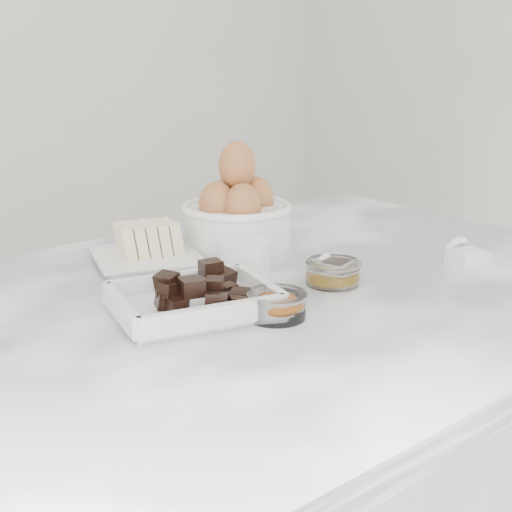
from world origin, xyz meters
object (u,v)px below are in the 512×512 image
at_px(chocolate_dish, 193,296).
at_px(vanilla_spoon, 332,271).
at_px(zest_bowl, 276,304).
at_px(salt_spoon, 465,254).
at_px(butter_plate, 144,248).
at_px(egg_bowl, 237,214).
at_px(honey_bowl, 333,272).
at_px(sugar_ramekin, 246,255).

relative_size(chocolate_dish, vanilla_spoon, 3.14).
distance_m(zest_bowl, vanilla_spoon, 0.18).
bearing_deg(salt_spoon, butter_plate, 140.17).
relative_size(butter_plate, egg_bowl, 1.07).
bearing_deg(salt_spoon, honey_bowl, 165.40).
distance_m(honey_bowl, zest_bowl, 0.16).
xyz_separation_m(honey_bowl, salt_spoon, (0.24, -0.06, -0.00)).
height_order(egg_bowl, salt_spoon, egg_bowl).
xyz_separation_m(zest_bowl, salt_spoon, (0.39, -0.01, -0.00)).
bearing_deg(butter_plate, salt_spoon, -39.83).
bearing_deg(butter_plate, sugar_ramekin, -55.91).
distance_m(honey_bowl, salt_spoon, 0.25).
distance_m(sugar_ramekin, zest_bowl, 0.20).
height_order(butter_plate, sugar_ramekin, butter_plate).
height_order(honey_bowl, salt_spoon, salt_spoon).
bearing_deg(zest_bowl, sugar_ramekin, 62.23).
relative_size(butter_plate, salt_spoon, 2.66).
bearing_deg(egg_bowl, salt_spoon, -54.23).
bearing_deg(chocolate_dish, vanilla_spoon, -4.52).
xyz_separation_m(butter_plate, salt_spoon, (0.39, -0.33, -0.01)).
bearing_deg(sugar_ramekin, egg_bowl, 56.90).
bearing_deg(egg_bowl, chocolate_dish, -138.63).
relative_size(chocolate_dish, honey_bowl, 2.87).
bearing_deg(honey_bowl, vanilla_spoon, 44.75).
height_order(chocolate_dish, zest_bowl, chocolate_dish).
height_order(butter_plate, salt_spoon, butter_plate).
distance_m(chocolate_dish, honey_bowl, 0.23).
relative_size(vanilla_spoon, salt_spoon, 0.98).
relative_size(sugar_ramekin, salt_spoon, 1.06).
distance_m(butter_plate, salt_spoon, 0.51).
bearing_deg(butter_plate, chocolate_dish, -106.30).
bearing_deg(salt_spoon, egg_bowl, 125.77).
height_order(egg_bowl, zest_bowl, egg_bowl).
distance_m(chocolate_dish, salt_spoon, 0.47).
relative_size(butter_plate, honey_bowl, 2.47).
relative_size(egg_bowl, salt_spoon, 2.49).
bearing_deg(egg_bowl, zest_bowl, -120.00).
relative_size(chocolate_dish, egg_bowl, 1.24).
bearing_deg(chocolate_dish, honey_bowl, -8.44).
relative_size(sugar_ramekin, egg_bowl, 0.43).
height_order(egg_bowl, honey_bowl, egg_bowl).
bearing_deg(butter_plate, zest_bowl, -89.50).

